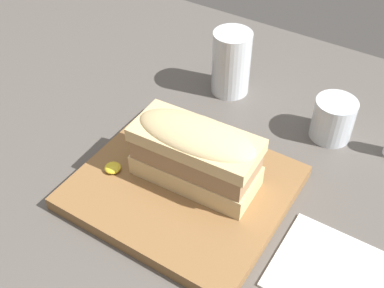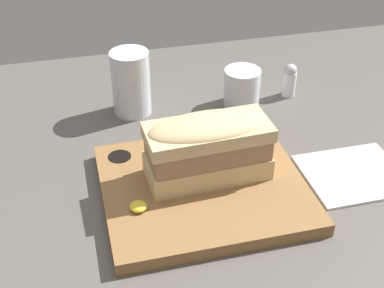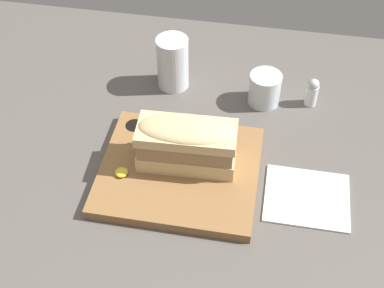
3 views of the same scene
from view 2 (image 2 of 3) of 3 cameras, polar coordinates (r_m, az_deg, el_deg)
name	(u,v)px [view 2 (image 2 of 3)]	position (r cm, az deg, el deg)	size (l,w,h in cm)	color
dining_table	(163,188)	(80.68, -3.08, -4.69)	(172.26, 93.35, 2.00)	#56514C
serving_board	(202,188)	(77.47, 1.11, -4.66)	(28.71, 25.51, 2.07)	olive
sandwich	(208,145)	(75.14, 1.70, -0.12)	(17.87, 8.49, 9.72)	#DBBC84
mustard_dollop	(138,206)	(72.44, -5.74, -6.65)	(2.40, 2.40, 0.96)	yellow
water_glass	(131,87)	(94.80, -6.50, 6.08)	(6.75, 6.75, 11.64)	silver
wine_glass	(242,89)	(97.93, 5.34, 5.85)	(6.62, 6.62, 6.91)	silver
napkin	(354,174)	(84.88, 16.86, -3.09)	(14.93, 12.96, 0.40)	white
salt_shaker	(290,80)	(102.01, 10.37, 6.77)	(2.51, 2.51, 6.40)	white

